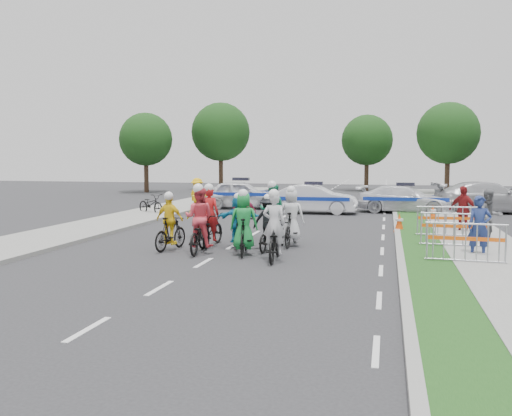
% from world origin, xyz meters
% --- Properties ---
extents(ground, '(90.00, 90.00, 0.00)m').
position_xyz_m(ground, '(0.00, 0.00, 0.00)').
color(ground, '#28282B').
rests_on(ground, ground).
extents(curb_right, '(0.20, 60.00, 0.12)m').
position_xyz_m(curb_right, '(5.10, 5.00, 0.06)').
color(curb_right, gray).
rests_on(curb_right, ground).
extents(grass_strip, '(1.20, 60.00, 0.11)m').
position_xyz_m(grass_strip, '(5.80, 5.00, 0.06)').
color(grass_strip, '#173F14').
rests_on(grass_strip, ground).
extents(sidewalk_right, '(2.40, 60.00, 0.13)m').
position_xyz_m(sidewalk_right, '(7.60, 5.00, 0.07)').
color(sidewalk_right, gray).
rests_on(sidewalk_right, ground).
extents(sidewalk_left, '(3.00, 60.00, 0.13)m').
position_xyz_m(sidewalk_left, '(-6.50, 5.00, 0.07)').
color(sidewalk_left, gray).
rests_on(sidewalk_left, ground).
extents(rider_0, '(0.78, 1.95, 1.95)m').
position_xyz_m(rider_0, '(1.76, 0.79, 0.64)').
color(rider_0, black).
rests_on(rider_0, ground).
extents(rider_1, '(0.86, 1.86, 1.90)m').
position_xyz_m(rider_1, '(0.74, 1.46, 0.74)').
color(rider_1, black).
rests_on(rider_1, ground).
extents(rider_2, '(0.89, 2.04, 2.04)m').
position_xyz_m(rider_2, '(-0.62, 1.50, 0.75)').
color(rider_2, black).
rests_on(rider_2, ground).
extents(rider_3, '(0.95, 1.75, 1.78)m').
position_xyz_m(rider_3, '(-1.63, 1.76, 0.69)').
color(rider_3, black).
rests_on(rider_3, ground).
extents(rider_4, '(1.00, 1.74, 1.72)m').
position_xyz_m(rider_4, '(1.27, 2.35, 0.67)').
color(rider_4, black).
rests_on(rider_4, ground).
extents(rider_5, '(1.41, 1.68, 1.71)m').
position_xyz_m(rider_5, '(0.26, 2.69, 0.73)').
color(rider_5, black).
rests_on(rider_5, ground).
extents(rider_6, '(0.80, 1.98, 1.98)m').
position_xyz_m(rider_6, '(-0.72, 2.83, 0.65)').
color(rider_6, black).
rests_on(rider_6, ground).
extents(rider_7, '(0.82, 1.84, 1.91)m').
position_xyz_m(rider_7, '(1.80, 3.37, 0.74)').
color(rider_7, black).
rests_on(rider_7, ground).
extents(rider_8, '(0.87, 2.01, 2.03)m').
position_xyz_m(rider_8, '(1.00, 4.29, 0.75)').
color(rider_8, black).
rests_on(rider_8, ground).
extents(rider_9, '(0.91, 1.69, 1.71)m').
position_xyz_m(rider_9, '(-0.07, 4.64, 0.66)').
color(rider_9, black).
rests_on(rider_9, ground).
extents(rider_10, '(1.00, 1.73, 1.72)m').
position_xyz_m(rider_10, '(-1.59, 4.48, 0.67)').
color(rider_10, black).
rests_on(rider_10, ground).
extents(police_car_0, '(4.70, 2.45, 1.53)m').
position_xyz_m(police_car_0, '(-3.07, 15.83, 0.76)').
color(police_car_0, silver).
rests_on(police_car_0, ground).
extents(police_car_1, '(4.35, 1.56, 1.43)m').
position_xyz_m(police_car_1, '(1.14, 14.04, 0.71)').
color(police_car_1, silver).
rests_on(police_car_1, ground).
extents(police_car_2, '(4.97, 2.69, 1.37)m').
position_xyz_m(police_car_2, '(5.59, 15.29, 0.68)').
color(police_car_2, silver).
rests_on(police_car_2, ground).
extents(civilian_sedan, '(5.70, 3.07, 1.57)m').
position_xyz_m(civilian_sedan, '(9.70, 16.16, 0.79)').
color(civilian_sedan, '#B1B1B6').
rests_on(civilian_sedan, ground).
extents(spectator_0, '(0.64, 0.43, 1.73)m').
position_xyz_m(spectator_0, '(7.24, 2.53, 0.87)').
color(spectator_0, navy).
rests_on(spectator_0, ground).
extents(spectator_1, '(1.01, 0.88, 1.76)m').
position_xyz_m(spectator_1, '(7.97, 5.43, 0.88)').
color(spectator_1, '#5C5D61').
rests_on(spectator_1, ground).
extents(spectator_2, '(1.09, 0.94, 1.76)m').
position_xyz_m(spectator_2, '(7.40, 7.63, 0.88)').
color(spectator_2, maroon).
rests_on(spectator_2, ground).
extents(marshal_hiviz, '(1.28, 1.23, 1.75)m').
position_xyz_m(marshal_hiviz, '(-4.63, 13.05, 0.87)').
color(marshal_hiviz, '#E7AC0C').
rests_on(marshal_hiviz, ground).
extents(barrier_0, '(2.04, 0.67, 1.12)m').
position_xyz_m(barrier_0, '(6.70, 1.10, 0.56)').
color(barrier_0, '#A5A8AD').
rests_on(barrier_0, ground).
extents(barrier_1, '(2.03, 0.66, 1.12)m').
position_xyz_m(barrier_1, '(6.70, 3.79, 0.56)').
color(barrier_1, '#A5A8AD').
rests_on(barrier_1, ground).
extents(barrier_2, '(2.03, 0.65, 1.12)m').
position_xyz_m(barrier_2, '(6.70, 6.14, 0.56)').
color(barrier_2, '#A5A8AD').
rests_on(barrier_2, ground).
extents(cone_0, '(0.40, 0.40, 0.70)m').
position_xyz_m(cone_0, '(5.18, 7.72, 0.34)').
color(cone_0, '#F24C0C').
rests_on(cone_0, ground).
extents(cone_1, '(0.40, 0.40, 0.70)m').
position_xyz_m(cone_1, '(6.69, 11.95, 0.34)').
color(cone_1, '#F24C0C').
rests_on(cone_1, ground).
extents(parked_bike, '(1.98, 1.59, 1.01)m').
position_xyz_m(parked_bike, '(-6.56, 11.68, 0.50)').
color(parked_bike, black).
rests_on(parked_bike, ground).
extents(tree_0, '(4.20, 4.20, 6.30)m').
position_xyz_m(tree_0, '(-14.00, 28.00, 4.19)').
color(tree_0, '#382619').
rests_on(tree_0, ground).
extents(tree_1, '(4.55, 4.55, 6.82)m').
position_xyz_m(tree_1, '(9.00, 30.00, 4.54)').
color(tree_1, '#382619').
rests_on(tree_1, ground).
extents(tree_3, '(4.90, 4.90, 7.35)m').
position_xyz_m(tree_3, '(-9.00, 32.00, 4.89)').
color(tree_3, '#382619').
rests_on(tree_3, ground).
extents(tree_4, '(4.20, 4.20, 6.30)m').
position_xyz_m(tree_4, '(3.00, 34.00, 4.19)').
color(tree_4, '#382619').
rests_on(tree_4, ground).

